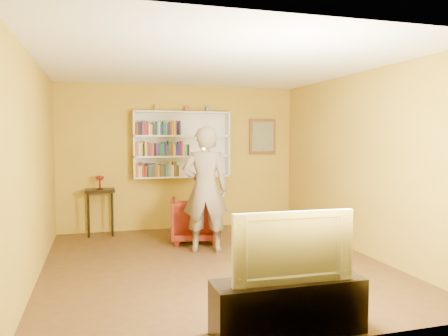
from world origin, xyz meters
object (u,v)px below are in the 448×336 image
at_px(bookshelf, 181,145).
at_px(person, 205,189).
at_px(tv_cabinet, 288,306).
at_px(console_table, 100,197).
at_px(ruby_lustre, 100,179).
at_px(armchair, 195,220).
at_px(television, 289,245).

distance_m(bookshelf, person, 1.88).
relative_size(person, tv_cabinet, 1.40).
xyz_separation_m(bookshelf, person, (0.03, -1.76, -0.64)).
xyz_separation_m(bookshelf, console_table, (-1.49, -0.16, -0.91)).
relative_size(console_table, ruby_lustre, 3.40).
bearing_deg(ruby_lustre, armchair, -31.44).
distance_m(bookshelf, ruby_lustre, 1.61).
bearing_deg(console_table, television, -70.85).
distance_m(armchair, person, 0.90).
bearing_deg(armchair, bookshelf, -78.06).
bearing_deg(armchair, tv_cabinet, 101.54).
xyz_separation_m(ruby_lustre, armchair, (1.51, -0.92, -0.63)).
distance_m(console_table, ruby_lustre, 0.32).
xyz_separation_m(ruby_lustre, person, (1.52, -1.60, -0.05)).
xyz_separation_m(person, television, (0.04, -2.90, -0.15)).
distance_m(ruby_lustre, armchair, 1.88).
xyz_separation_m(bookshelf, tv_cabinet, (0.07, -4.66, -1.35)).
bearing_deg(armchair, person, 101.44).
distance_m(console_table, television, 4.76).
bearing_deg(bookshelf, armchair, -88.77).
bearing_deg(bookshelf, ruby_lustre, -173.88).
height_order(console_table, television, television).
height_order(armchair, television, television).
height_order(ruby_lustre, television, television).
height_order(tv_cabinet, television, television).
relative_size(bookshelf, console_table, 2.19).
height_order(ruby_lustre, armchair, ruby_lustre).
distance_m(person, tv_cabinet, 2.98).
distance_m(bookshelf, armchair, 1.64).
bearing_deg(television, ruby_lustre, 110.87).
xyz_separation_m(console_table, tv_cabinet, (1.56, -4.50, -0.44)).
height_order(bookshelf, television, bookshelf).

